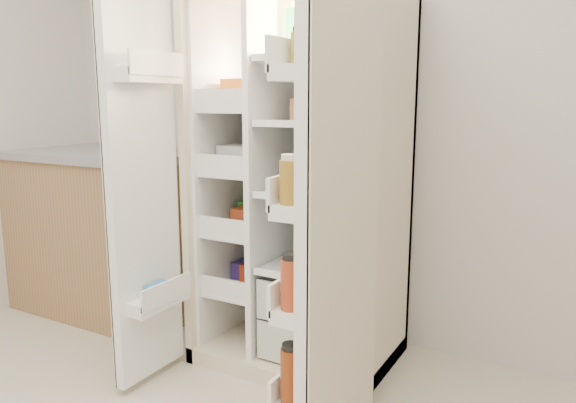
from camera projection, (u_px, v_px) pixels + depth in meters
The scene contains 5 objects.
wall_back at pixel (350, 90), 2.87m from camera, with size 4.00×0.02×2.70m, color silver.
refrigerator at pixel (308, 213), 2.72m from camera, with size 0.92×0.70×1.80m.
freezer_door at pixel (144, 193), 2.42m from camera, with size 0.15×0.40×1.72m.
fridge_door at pixel (336, 227), 1.88m from camera, with size 0.17×0.58×1.72m.
kitchen_counter at pixel (102, 229), 3.43m from camera, with size 1.37×0.73×1.00m.
Camera 1 is at (1.15, -0.72, 1.30)m, focal length 34.00 mm.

